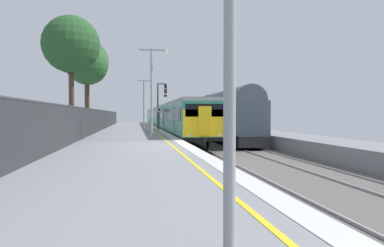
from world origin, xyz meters
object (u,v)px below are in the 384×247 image
Objects in this scene: platform_lamp_far at (144,100)px; platform_lamp_mid at (151,86)px; background_tree_centre at (70,46)px; speed_limit_sign at (159,115)px; background_tree_left at (88,66)px; background_tree_right at (86,63)px; commuter_train_at_platform at (165,117)px; freight_train_adjacent_track at (213,115)px; signal_gantry at (160,100)px.

platform_lamp_mid is at bearing -90.00° from platform_lamp_far.
background_tree_centre reaches higher than platform_lamp_far.
background_tree_left is at bearing -150.79° from speed_limit_sign.
background_tree_right reaches higher than platform_lamp_far.
commuter_train_at_platform is 11.04× the size of platform_lamp_far.
freight_train_adjacent_track is at bearing 21.78° from background_tree_left.
background_tree_right is (-7.59, 3.94, 5.62)m from speed_limit_sign.
background_tree_left is (-12.27, -4.90, 4.29)m from freight_train_adjacent_track.
commuter_train_at_platform is at bearing 83.25° from speed_limit_sign.
commuter_train_at_platform is at bearing 50.97° from background_tree_right.
background_tree_centre is at bearing -108.62° from platform_lamp_far.
background_tree_left reaches higher than signal_gantry.
signal_gantry is 17.12m from platform_lamp_mid.
signal_gantry reaches higher than commuter_train_at_platform.
freight_train_adjacent_track is at bearing 43.72° from background_tree_centre.
commuter_train_at_platform is at bearing 71.88° from background_tree_centre.
platform_lamp_far is 10.53m from background_tree_left.
platform_lamp_far is at bearing 60.33° from background_tree_left.
speed_limit_sign is at bearing 29.21° from background_tree_left.
platform_lamp_mid reaches higher than speed_limit_sign.
commuter_train_at_platform is 14.82m from freight_train_adjacent_track.
background_tree_right is at bearing 168.92° from freight_train_adjacent_track.
freight_train_adjacent_track is at bearing -20.29° from signal_gantry.
commuter_train_at_platform is 12.19× the size of signal_gantry.
commuter_train_at_platform is 7.33× the size of background_tree_centre.
background_tree_right is at bearing 93.15° from background_tree_centre.
signal_gantry is at bearing 159.71° from freight_train_adjacent_track.
background_tree_centre reaches higher than commuter_train_at_platform.
speed_limit_sign is (-1.85, -15.58, 0.26)m from commuter_train_at_platform.
freight_train_adjacent_track is 18.09m from background_tree_centre.
freight_train_adjacent_track is 11.57× the size of speed_limit_sign.
commuter_train_at_platform is at bearing 83.73° from platform_lamp_mid.
background_tree_left is at bearing -113.33° from commuter_train_at_platform.
commuter_train_at_platform is 10.98m from platform_lamp_far.
background_tree_left reaches higher than platform_lamp_far.
commuter_train_at_platform is 25.64× the size of speed_limit_sign.
freight_train_adjacent_track is (4.00, -14.27, 0.29)m from commuter_train_at_platform.
commuter_train_at_platform is 10.66× the size of platform_lamp_mid.
speed_limit_sign is 0.30× the size of background_tree_left.
background_tree_right is at bearing 109.42° from platform_lamp_mid.
platform_lamp_far reaches higher than freight_train_adjacent_track.
freight_train_adjacent_track is 2.85× the size of background_tree_right.
platform_lamp_far is 0.57× the size of background_tree_right.
signal_gantry is 8.94m from background_tree_right.
commuter_train_at_platform is at bearing 66.67° from background_tree_left.
freight_train_adjacent_track is 8.41m from platform_lamp_far.
platform_lamp_far reaches higher than signal_gantry.
platform_lamp_mid reaches higher than platform_lamp_far.
platform_lamp_far reaches higher than speed_limit_sign.
platform_lamp_mid is 11.56m from background_tree_left.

